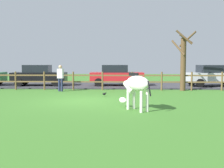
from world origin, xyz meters
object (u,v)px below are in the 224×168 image
crow_on_grass (104,94)px  parked_car_silver (213,75)px  parked_car_red (116,75)px  parked_car_black (39,75)px  bare_tree (183,61)px  zebra (136,86)px  visitor_near_fence (60,77)px

crow_on_grass → parked_car_silver: parked_car_silver is taller
parked_car_red → parked_car_black: bearing=-177.3°
parked_car_black → bare_tree: bearing=-16.1°
parked_car_black → parked_car_red: bearing=2.7°
zebra → parked_car_silver: bearing=59.3°
parked_car_red → parked_car_silver: bearing=-2.2°
parked_car_black → visitor_near_fence: (2.50, -3.70, 0.06)m
parked_car_silver → parked_car_red: bearing=177.8°
visitor_near_fence → parked_car_silver: bearing=19.4°
bare_tree → parked_car_black: size_ratio=0.93×
zebra → visitor_near_fence: bearing=123.7°
parked_car_silver → visitor_near_fence: bearing=-160.6°
zebra → parked_car_red: bearing=95.6°
bare_tree → crow_on_grass: bare_tree is taller
crow_on_grass → visitor_near_fence: 3.81m
zebra → parked_car_silver: parked_car_silver is taller
zebra → parked_car_red: parked_car_red is taller
bare_tree → parked_car_silver: bare_tree is taller
visitor_near_fence → parked_car_red: bearing=49.8°
parked_car_silver → visitor_near_fence: visitor_near_fence is taller
bare_tree → visitor_near_fence: bearing=-174.3°
parked_car_silver → bare_tree: bearing=-134.0°
parked_car_red → visitor_near_fence: visitor_near_fence is taller
bare_tree → parked_car_black: bearing=163.9°
crow_on_grass → zebra: bearing=-70.6°
crow_on_grass → visitor_near_fence: (-2.90, 2.34, 0.78)m
zebra → parked_car_black: parked_car_black is taller
parked_car_black → parked_car_silver: bearing=0.0°
crow_on_grass → parked_car_silver: size_ratio=0.05×
parked_car_black → parked_car_silver: (13.04, 0.01, 0.00)m
parked_car_black → parked_car_silver: 13.04m
zebra → crow_on_grass: zebra is taller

